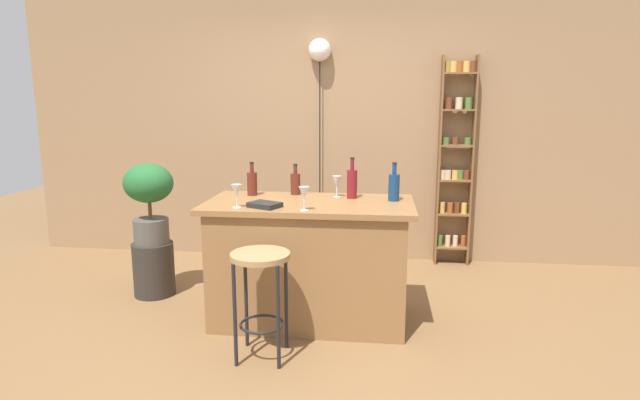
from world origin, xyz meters
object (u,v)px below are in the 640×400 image
Objects in this scene: plant_stool at (154,269)px; pendant_globe_light at (320,53)px; wine_glass_right at (237,191)px; bottle_soda_blue at (394,186)px; bottle_olive_oil at (252,183)px; bottle_sauce_amber at (295,183)px; wine_glass_left at (304,194)px; bottle_vinegar at (352,183)px; bar_stool at (261,279)px; potted_plant at (149,196)px; cookbook at (265,205)px; wine_glass_center at (337,182)px; spice_shelf at (456,154)px.

plant_stool is 0.20× the size of pendant_globe_light.
bottle_soda_blue is at bearing 19.45° from wine_glass_right.
pendant_globe_light reaches higher than bottle_olive_oil.
wine_glass_left is at bearing -75.44° from bottle_sauce_amber.
bottle_vinegar is at bearing -73.59° from pendant_globe_light.
wine_glass_right is 0.07× the size of pendant_globe_light.
bottle_soda_blue is at bearing -63.44° from pendant_globe_light.
wine_glass_left reaches higher than bar_stool.
wine_glass_left is (-0.30, -0.49, -0.00)m from bottle_vinegar.
potted_plant is 2.58× the size of bottle_olive_oil.
bottle_soda_blue is (0.31, -0.07, -0.01)m from bottle_vinegar.
cookbook is at bearing -66.00° from bottle_olive_oil.
pendant_globe_light reaches higher than wine_glass_right.
bottle_olive_oil is at bearing -105.99° from pendant_globe_light.
bottle_sauce_amber is at bearing 167.23° from wine_glass_center.
bottle_soda_blue is 1.73× the size of wine_glass_left.
wine_glass_center reaches higher than cookbook.
spice_shelf is 0.92× the size of pendant_globe_light.
pendant_globe_light is at bearing 106.41° from bottle_vinegar.
spice_shelf reaches higher than potted_plant.
bottle_sauce_amber reaches higher than wine_glass_center.
bar_stool is at bearing -94.90° from bottle_sauce_amber.
bottle_olive_oil is at bearing 91.23° from wine_glass_right.
bottle_olive_oil is 0.71m from wine_glass_left.
bar_stool is 1.03m from bottle_sauce_amber.
bottle_soda_blue is (0.76, -0.17, 0.02)m from bottle_sauce_amber.
wine_glass_left is 0.55m from wine_glass_center.
bottle_olive_oil is 0.66m from wine_glass_center.
wine_glass_right is (-0.65, -0.48, 0.00)m from wine_glass_center.
wine_glass_right is at bearing -160.55° from bottle_soda_blue.
spice_shelf is 2.16m from bottle_olive_oil.
plant_stool is at bearing -156.23° from spice_shelf.
bottle_olive_oil is 1.60× the size of wine_glass_center.
bar_stool is 2.67× the size of bottle_olive_oil.
bottle_soda_blue is at bearing -6.57° from potted_plant.
bar_stool is at bearing -73.35° from bottle_olive_oil.
bottle_soda_blue is (0.84, 0.74, 0.49)m from bar_stool.
pendant_globe_light is (1.29, 1.19, 1.87)m from plant_stool.
wine_glass_right is at bearing -134.07° from spice_shelf.
wine_glass_center is (0.33, -0.08, 0.03)m from bottle_sauce_amber.
spice_shelf is 4.54× the size of plant_stool.
wine_glass_left is at bearing -145.24° from bottle_soda_blue.
potted_plant is 2.38× the size of bottle_soda_blue.
bottle_soda_blue reaches higher than bar_stool.
bottle_sauce_amber is 0.78m from bottle_soda_blue.
plant_stool is (-1.16, 0.97, -0.30)m from bar_stool.
potted_plant is 1.12m from wine_glass_right.
potted_plant reaches higher than cookbook.
bottle_sauce_amber is (0.08, 0.91, 0.47)m from bar_stool.
potted_plant reaches higher than wine_glass_center.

